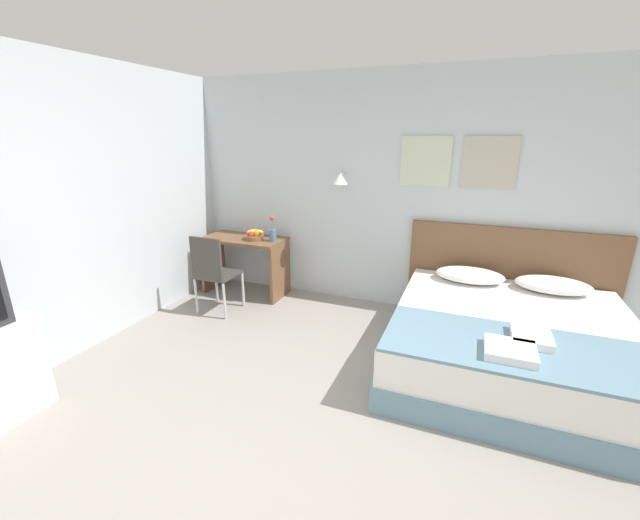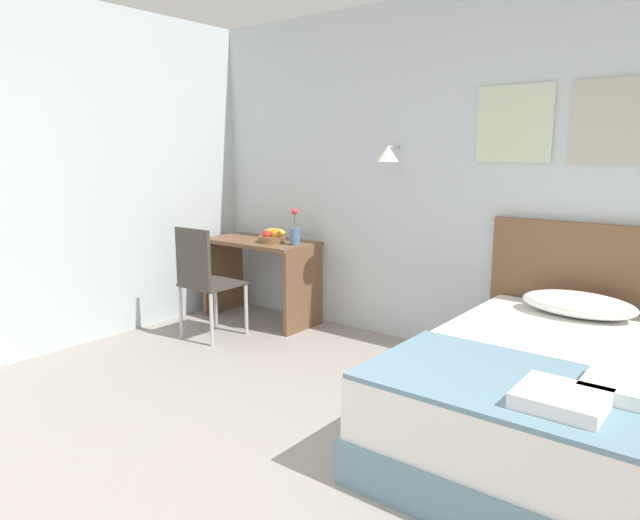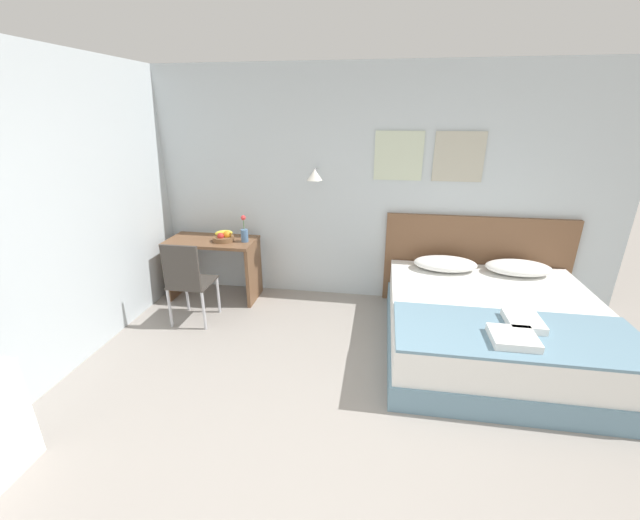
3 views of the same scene
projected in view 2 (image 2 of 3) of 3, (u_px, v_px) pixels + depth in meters
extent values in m
cube|color=silver|center=(466.00, 178.00, 4.19)|extent=(5.66, 0.06, 2.65)
cube|color=beige|center=(514.00, 124.00, 3.88)|extent=(0.52, 0.02, 0.52)
cube|color=#B7B29E|center=(616.00, 121.00, 3.50)|extent=(0.52, 0.02, 0.52)
cylinder|color=#B2B2B7|center=(394.00, 147.00, 4.40)|extent=(0.02, 0.16, 0.02)
cone|color=white|center=(388.00, 154.00, 4.34)|extent=(0.17, 0.17, 0.12)
cube|color=#66899E|center=(612.00, 442.00, 2.80)|extent=(1.94, 1.97, 0.22)
cube|color=white|center=(617.00, 393.00, 2.75)|extent=(1.90, 1.93, 0.30)
ellipsoid|color=white|center=(578.00, 304.00, 3.51)|extent=(0.68, 0.39, 0.14)
cube|color=#66899E|center=(591.00, 402.00, 2.28)|extent=(1.88, 0.79, 0.02)
cube|color=white|center=(620.00, 386.00, 2.33)|extent=(0.27, 0.33, 0.06)
cube|color=white|center=(561.00, 398.00, 2.22)|extent=(0.33, 0.31, 0.06)
cube|color=brown|center=(260.00, 242.00, 5.10)|extent=(1.04, 0.53, 0.03)
cube|color=brown|center=(223.00, 275.00, 5.47)|extent=(0.04, 0.48, 0.70)
cube|color=brown|center=(303.00, 290.00, 4.87)|extent=(0.04, 0.48, 0.70)
cube|color=#3D3833|center=(213.00, 284.00, 4.69)|extent=(0.42, 0.42, 0.02)
cube|color=#3D3833|center=(193.00, 258.00, 4.50)|extent=(0.39, 0.03, 0.47)
cylinder|color=#B7B7BC|center=(216.00, 302.00, 5.00)|extent=(0.03, 0.03, 0.43)
cylinder|color=#B7B7BC|center=(246.00, 309.00, 4.77)|extent=(0.03, 0.03, 0.43)
cylinder|color=#B7B7BC|center=(181.00, 312.00, 4.70)|extent=(0.03, 0.03, 0.43)
cylinder|color=#B7B7BC|center=(212.00, 320.00, 4.48)|extent=(0.03, 0.03, 0.43)
cylinder|color=brown|center=(272.00, 239.00, 4.97)|extent=(0.24, 0.24, 0.05)
sphere|color=orange|center=(276.00, 234.00, 4.93)|extent=(0.09, 0.09, 0.09)
ellipsoid|color=yellow|center=(274.00, 232.00, 5.00)|extent=(0.22, 0.15, 0.07)
sphere|color=red|center=(267.00, 235.00, 4.93)|extent=(0.08, 0.08, 0.08)
cylinder|color=#4C7099|center=(295.00, 236.00, 4.82)|extent=(0.08, 0.08, 0.15)
cylinder|color=#3D7538|center=(295.00, 220.00, 4.79)|extent=(0.01, 0.01, 0.14)
sphere|color=#DB3838|center=(295.00, 211.00, 4.78)|extent=(0.06, 0.06, 0.06)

